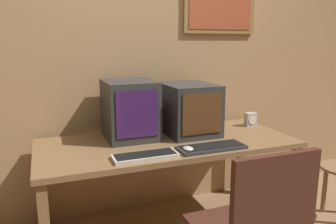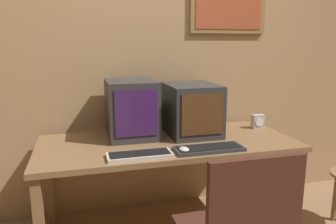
{
  "view_description": "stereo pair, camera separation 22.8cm",
  "coord_description": "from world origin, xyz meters",
  "px_view_note": "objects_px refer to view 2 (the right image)",
  "views": [
    {
      "loc": [
        -0.81,
        -1.41,
        1.39
      ],
      "look_at": [
        0.0,
        0.67,
        0.91
      ],
      "focal_mm": 35.0,
      "sensor_mm": 36.0,
      "label": 1
    },
    {
      "loc": [
        -0.59,
        -1.49,
        1.39
      ],
      "look_at": [
        0.0,
        0.67,
        0.91
      ],
      "focal_mm": 35.0,
      "sensor_mm": 36.0,
      "label": 2
    }
  ],
  "objects_px": {
    "keyboard_main": "(140,155)",
    "monitor_left": "(132,109)",
    "mouse_near_keyboard": "(184,150)",
    "desk_clock": "(258,121)",
    "keyboard_side": "(209,149)",
    "monitor_right": "(191,109)"
  },
  "relations": [
    {
      "from": "monitor_left",
      "to": "monitor_right",
      "type": "xyz_separation_m",
      "value": [
        0.45,
        -0.04,
        -0.02
      ]
    },
    {
      "from": "monitor_left",
      "to": "desk_clock",
      "type": "distance_m",
      "value": 1.04
    },
    {
      "from": "monitor_left",
      "to": "desk_clock",
      "type": "relative_size",
      "value": 3.71
    },
    {
      "from": "keyboard_side",
      "to": "desk_clock",
      "type": "xyz_separation_m",
      "value": [
        0.6,
        0.42,
        0.04
      ]
    },
    {
      "from": "keyboard_main",
      "to": "monitor_left",
      "type": "bearing_deg",
      "value": 86.61
    },
    {
      "from": "keyboard_side",
      "to": "mouse_near_keyboard",
      "type": "bearing_deg",
      "value": -179.49
    },
    {
      "from": "monitor_right",
      "to": "keyboard_main",
      "type": "distance_m",
      "value": 0.66
    },
    {
      "from": "keyboard_main",
      "to": "mouse_near_keyboard",
      "type": "xyz_separation_m",
      "value": [
        0.28,
        0.0,
        0.01
      ]
    },
    {
      "from": "keyboard_side",
      "to": "mouse_near_keyboard",
      "type": "distance_m",
      "value": 0.17
    },
    {
      "from": "monitor_left",
      "to": "keyboard_side",
      "type": "distance_m",
      "value": 0.65
    },
    {
      "from": "desk_clock",
      "to": "keyboard_main",
      "type": "bearing_deg",
      "value": -157.89
    },
    {
      "from": "monitor_right",
      "to": "keyboard_side",
      "type": "height_order",
      "value": "monitor_right"
    },
    {
      "from": "keyboard_main",
      "to": "mouse_near_keyboard",
      "type": "relative_size",
      "value": 3.93
    },
    {
      "from": "monitor_left",
      "to": "monitor_right",
      "type": "relative_size",
      "value": 0.91
    },
    {
      "from": "monitor_right",
      "to": "keyboard_side",
      "type": "relative_size",
      "value": 1.02
    },
    {
      "from": "mouse_near_keyboard",
      "to": "desk_clock",
      "type": "xyz_separation_m",
      "value": [
        0.77,
        0.43,
        0.04
      ]
    },
    {
      "from": "keyboard_main",
      "to": "desk_clock",
      "type": "bearing_deg",
      "value": 22.11
    },
    {
      "from": "keyboard_main",
      "to": "keyboard_side",
      "type": "bearing_deg",
      "value": 0.39
    },
    {
      "from": "keyboard_main",
      "to": "mouse_near_keyboard",
      "type": "height_order",
      "value": "mouse_near_keyboard"
    },
    {
      "from": "mouse_near_keyboard",
      "to": "keyboard_side",
      "type": "bearing_deg",
      "value": 0.51
    },
    {
      "from": "keyboard_main",
      "to": "keyboard_side",
      "type": "relative_size",
      "value": 0.88
    },
    {
      "from": "monitor_right",
      "to": "desk_clock",
      "type": "distance_m",
      "value": 0.59
    }
  ]
}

